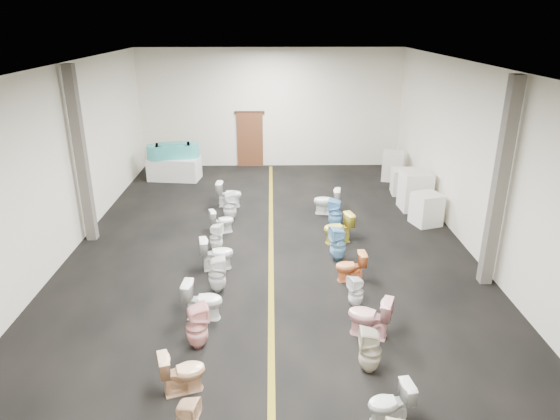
{
  "coord_description": "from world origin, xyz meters",
  "views": [
    {
      "loc": [
        0.02,
        -11.23,
        5.5
      ],
      "look_at": [
        0.24,
        1.0,
        0.78
      ],
      "focal_mm": 32.0,
      "sensor_mm": 36.0,
      "label": 1
    }
  ],
  "objects_px": {
    "bathtub": "(173,151)",
    "toilet_right_3": "(369,316)",
    "toilet_left_2": "(183,372)",
    "toilet_right_2": "(370,350)",
    "appliance_crate_d": "(393,166)",
    "toilet_right_1": "(390,404)",
    "toilet_right_8": "(335,213)",
    "toilet_right_7": "(338,228)",
    "toilet_left_7": "(216,237)",
    "display_table": "(175,169)",
    "toilet_left_6": "(217,253)",
    "toilet_left_4": "(203,300)",
    "toilet_left_8": "(222,221)",
    "toilet_left_10": "(229,194)",
    "appliance_crate_b": "(415,191)",
    "appliance_crate_c": "(403,182)",
    "toilet_right_6": "(338,244)",
    "toilet_left_5": "(217,274)",
    "toilet_left_9": "(230,206)",
    "toilet_right_5": "(350,267)",
    "toilet_left_3": "(197,326)",
    "appliance_crate_a": "(426,209)",
    "toilet_right_4": "(356,292)"
  },
  "relations": [
    {
      "from": "toilet_left_4",
      "to": "appliance_crate_c",
      "type": "bearing_deg",
      "value": -32.8
    },
    {
      "from": "toilet_left_3",
      "to": "toilet_right_7",
      "type": "xyz_separation_m",
      "value": [
        3.05,
        4.41,
        -0.03
      ]
    },
    {
      "from": "display_table",
      "to": "toilet_left_5",
      "type": "relative_size",
      "value": 2.2
    },
    {
      "from": "toilet_left_10",
      "to": "toilet_right_3",
      "type": "xyz_separation_m",
      "value": [
        3.09,
        -6.86,
        0.01
      ]
    },
    {
      "from": "toilet_left_2",
      "to": "toilet_right_8",
      "type": "xyz_separation_m",
      "value": [
        3.18,
        6.52,
        0.06
      ]
    },
    {
      "from": "toilet_left_3",
      "to": "toilet_right_6",
      "type": "height_order",
      "value": "toilet_right_6"
    },
    {
      "from": "appliance_crate_a",
      "to": "appliance_crate_d",
      "type": "bearing_deg",
      "value": 90.0
    },
    {
      "from": "toilet_right_1",
      "to": "appliance_crate_d",
      "type": "bearing_deg",
      "value": 156.81
    },
    {
      "from": "bathtub",
      "to": "toilet_right_3",
      "type": "relative_size",
      "value": 2.27
    },
    {
      "from": "appliance_crate_d",
      "to": "toilet_right_5",
      "type": "distance_m",
      "value": 7.86
    },
    {
      "from": "appliance_crate_c",
      "to": "toilet_left_5",
      "type": "height_order",
      "value": "appliance_crate_c"
    },
    {
      "from": "toilet_left_6",
      "to": "toilet_right_1",
      "type": "xyz_separation_m",
      "value": [
        2.96,
        -4.83,
        -0.06
      ]
    },
    {
      "from": "toilet_left_2",
      "to": "toilet_right_2",
      "type": "xyz_separation_m",
      "value": [
        3.0,
        0.41,
        0.05
      ]
    },
    {
      "from": "appliance_crate_d",
      "to": "toilet_left_9",
      "type": "distance_m",
      "value": 6.75
    },
    {
      "from": "toilet_right_4",
      "to": "toilet_right_6",
      "type": "xyz_separation_m",
      "value": [
        -0.1,
        2.11,
        0.09
      ]
    },
    {
      "from": "toilet_right_5",
      "to": "appliance_crate_d",
      "type": "bearing_deg",
      "value": 155.81
    },
    {
      "from": "appliance_crate_b",
      "to": "appliance_crate_c",
      "type": "xyz_separation_m",
      "value": [
        0.0,
        1.42,
        -0.17
      ]
    },
    {
      "from": "toilet_left_8",
      "to": "toilet_left_10",
      "type": "xyz_separation_m",
      "value": [
        0.04,
        2.04,
        0.06
      ]
    },
    {
      "from": "toilet_right_6",
      "to": "toilet_right_7",
      "type": "bearing_deg",
      "value": 160.15
    },
    {
      "from": "toilet_left_4",
      "to": "toilet_left_8",
      "type": "height_order",
      "value": "toilet_left_4"
    },
    {
      "from": "toilet_left_7",
      "to": "toilet_left_9",
      "type": "relative_size",
      "value": 0.86
    },
    {
      "from": "appliance_crate_d",
      "to": "toilet_right_3",
      "type": "bearing_deg",
      "value": -105.35
    },
    {
      "from": "display_table",
      "to": "toilet_right_7",
      "type": "xyz_separation_m",
      "value": [
        5.24,
        -5.57,
        -0.01
      ]
    },
    {
      "from": "toilet_left_3",
      "to": "toilet_right_7",
      "type": "bearing_deg",
      "value": -56.13
    },
    {
      "from": "display_table",
      "to": "bathtub",
      "type": "bearing_deg",
      "value": 0.0
    },
    {
      "from": "toilet_left_2",
      "to": "toilet_left_3",
      "type": "relative_size",
      "value": 0.84
    },
    {
      "from": "toilet_left_8",
      "to": "toilet_right_2",
      "type": "xyz_separation_m",
      "value": [
        2.96,
        -5.82,
        0.07
      ]
    },
    {
      "from": "bathtub",
      "to": "toilet_right_7",
      "type": "distance_m",
      "value": 7.68
    },
    {
      "from": "toilet_left_9",
      "to": "toilet_left_10",
      "type": "height_order",
      "value": "toilet_left_9"
    },
    {
      "from": "appliance_crate_d",
      "to": "toilet_right_1",
      "type": "height_order",
      "value": "appliance_crate_d"
    },
    {
      "from": "display_table",
      "to": "appliance_crate_b",
      "type": "xyz_separation_m",
      "value": [
        7.89,
        -3.16,
        0.19
      ]
    },
    {
      "from": "appliance_crate_c",
      "to": "toilet_right_6",
      "type": "distance_m",
      "value": 5.6
    },
    {
      "from": "toilet_left_8",
      "to": "toilet_right_1",
      "type": "distance_m",
      "value": 7.58
    },
    {
      "from": "toilet_left_10",
      "to": "toilet_right_6",
      "type": "distance_m",
      "value": 4.76
    },
    {
      "from": "appliance_crate_b",
      "to": "appliance_crate_c",
      "type": "distance_m",
      "value": 1.43
    },
    {
      "from": "bathtub",
      "to": "toilet_right_2",
      "type": "xyz_separation_m",
      "value": [
        5.11,
        -10.69,
        -0.66
      ]
    },
    {
      "from": "appliance_crate_b",
      "to": "toilet_left_5",
      "type": "relative_size",
      "value": 1.43
    },
    {
      "from": "toilet_left_10",
      "to": "toilet_right_7",
      "type": "distance_m",
      "value": 4.1
    },
    {
      "from": "toilet_right_1",
      "to": "toilet_right_8",
      "type": "xyz_separation_m",
      "value": [
        0.09,
        7.23,
        0.09
      ]
    },
    {
      "from": "bathtub",
      "to": "appliance_crate_a",
      "type": "relative_size",
      "value": 2.02
    },
    {
      "from": "toilet_left_7",
      "to": "toilet_right_8",
      "type": "xyz_separation_m",
      "value": [
        3.17,
        1.44,
        0.06
      ]
    },
    {
      "from": "bathtub",
      "to": "toilet_left_7",
      "type": "distance_m",
      "value": 6.42
    },
    {
      "from": "bathtub",
      "to": "toilet_left_2",
      "type": "distance_m",
      "value": 11.32
    },
    {
      "from": "bathtub",
      "to": "toilet_left_2",
      "type": "bearing_deg",
      "value": -90.11
    },
    {
      "from": "toilet_right_3",
      "to": "toilet_right_6",
      "type": "relative_size",
      "value": 0.94
    },
    {
      "from": "toilet_left_9",
      "to": "toilet_right_6",
      "type": "bearing_deg",
      "value": -147.48
    },
    {
      "from": "toilet_left_6",
      "to": "toilet_right_3",
      "type": "height_order",
      "value": "toilet_right_3"
    },
    {
      "from": "toilet_left_8",
      "to": "toilet_right_8",
      "type": "distance_m",
      "value": 3.15
    },
    {
      "from": "toilet_left_5",
      "to": "toilet_left_6",
      "type": "distance_m",
      "value": 1.06
    },
    {
      "from": "toilet_right_1",
      "to": "toilet_right_6",
      "type": "relative_size",
      "value": 0.77
    }
  ]
}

